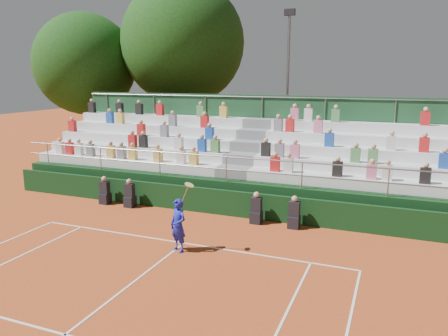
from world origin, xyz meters
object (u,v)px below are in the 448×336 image
at_px(tennis_player, 178,225).
at_px(tree_east, 183,43).
at_px(floodlight_mast, 288,78).
at_px(tree_west, 85,64).

relative_size(tennis_player, tree_east, 0.20).
bearing_deg(tree_east, floodlight_mast, -0.49).
xyz_separation_m(tennis_player, tree_west, (-12.66, 11.77, 5.15)).
height_order(tennis_player, tree_west, tree_west).
relative_size(tennis_player, floodlight_mast, 0.25).
distance_m(tree_west, floodlight_mast, 12.79).
xyz_separation_m(tennis_player, tree_east, (-6.72, 13.72, 6.41)).
distance_m(tennis_player, floodlight_mast, 14.32).
distance_m(tennis_player, tree_west, 18.03).
bearing_deg(floodlight_mast, tennis_player, -89.85).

